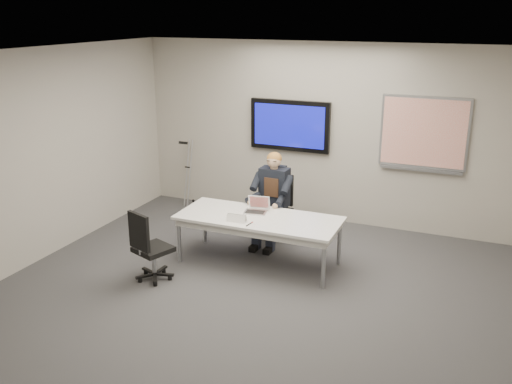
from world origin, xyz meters
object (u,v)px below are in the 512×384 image
at_px(office_chair_far, 276,219).
at_px(office_chair_near, 151,259).
at_px(conference_table, 259,222).
at_px(laptop, 257,208).
at_px(seated_person, 270,209).

bearing_deg(office_chair_far, office_chair_near, -109.75).
relative_size(conference_table, laptop, 6.67).
xyz_separation_m(seated_person, laptop, (0.01, -0.50, 0.17)).
bearing_deg(laptop, office_chair_near, -138.90).
xyz_separation_m(office_chair_near, seated_person, (0.92, 1.67, 0.25)).
distance_m(seated_person, laptop, 0.53).
bearing_deg(office_chair_far, conference_table, -76.96).
relative_size(seated_person, laptop, 4.13).
relative_size(office_chair_far, laptop, 2.96).
relative_size(office_chair_far, seated_person, 0.72).
relative_size(office_chair_far, office_chair_near, 1.03).
distance_m(office_chair_far, seated_person, 0.34).
bearing_deg(laptop, office_chair_far, 80.45).
xyz_separation_m(office_chair_near, laptop, (0.94, 1.17, 0.42)).
bearing_deg(laptop, seated_person, 81.28).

